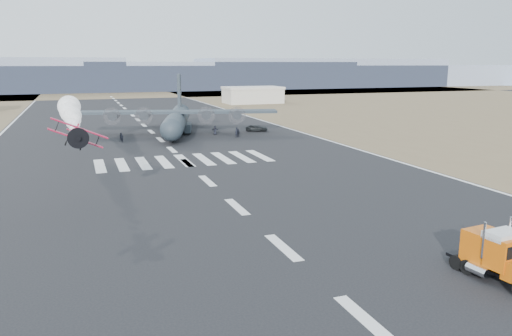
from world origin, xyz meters
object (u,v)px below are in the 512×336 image
support_vehicle (257,128)px  crew_g (122,138)px  hangar_right (253,95)px  crew_f (215,130)px  crew_d (238,133)px  crew_a (236,133)px  crew_h (121,137)px  transport_aircraft (177,118)px  aerobatic_biplane (77,134)px  crew_b (237,131)px  semi_truck (500,256)px  crew_c (179,132)px  crew_e (215,131)px

support_vehicle → crew_g: size_ratio=2.99×
hangar_right → crew_g: size_ratio=13.02×
crew_f → crew_g: (-18.77, -4.34, -0.06)m
support_vehicle → crew_d: (-6.24, -6.60, 0.13)m
crew_a → crew_h: 21.67m
transport_aircraft → crew_g: (-11.88, -8.73, -2.25)m
aerobatic_biplane → crew_f: 54.51m
crew_b → crew_d: (-0.19, -1.66, -0.04)m
semi_truck → crew_h: 73.06m
aerobatic_biplane → support_vehicle: bearing=52.2°
semi_truck → aerobatic_biplane: size_ratio=1.53×
crew_a → support_vehicle: bearing=-154.6°
crew_b → crew_h: 22.35m
crew_b → crew_d: size_ratio=1.06×
crew_h → crew_g: bearing=-94.1°
hangar_right → crew_h: hangar_right is taller
semi_truck → crew_c: (-7.22, 72.24, -0.74)m
crew_a → crew_c: crew_c is taller
crew_f → crew_e: bearing=-94.0°
crew_c → semi_truck: bearing=-132.0°
semi_truck → crew_f: (0.55, 73.93, -0.83)m
aerobatic_biplane → crew_b: size_ratio=3.06×
semi_truck → support_vehicle: bearing=75.9°
semi_truck → support_vehicle: size_ratio=1.65×
crew_h → crew_e: bearing=5.0°
support_vehicle → crew_b: (-6.05, -4.94, 0.17)m
support_vehicle → crew_d: 9.09m
support_vehicle → semi_truck: bearing=-164.3°
aerobatic_biplane → crew_c: aerobatic_biplane is taller
crew_c → crew_g: (-11.00, -2.65, -0.16)m
crew_e → crew_h: crew_h is taller
aerobatic_biplane → support_vehicle: 61.12m
crew_b → crew_e: 4.67m
crew_b → crew_h: size_ratio=1.02×
aerobatic_biplane → crew_d: aerobatic_biplane is taller
crew_e → crew_g: 19.13m
semi_truck → transport_aircraft: transport_aircraft is taller
crew_e → crew_g: size_ratio=0.99×
hangar_right → aerobatic_biplane: 136.08m
transport_aircraft → crew_h: bearing=-133.0°
support_vehicle → crew_h: 28.81m
hangar_right → semi_truck: size_ratio=2.64×
crew_g → hangar_right: bearing=-75.7°
crew_f → semi_truck: bearing=-84.2°
crew_e → support_vehicle: bearing=-140.5°
crew_e → crew_f: 0.36m
semi_truck → crew_b: bearing=80.2°
aerobatic_biplane → crew_a: 51.19m
semi_truck → crew_g: bearing=98.3°
crew_d → transport_aircraft: bearing=-150.7°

